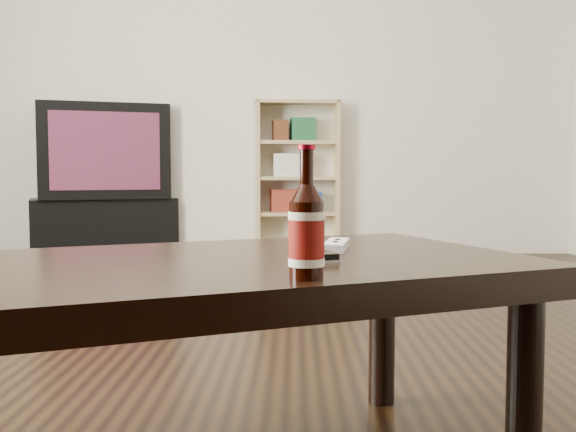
{
  "coord_description": "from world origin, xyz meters",
  "views": [
    {
      "loc": [
        0.47,
        -1.98,
        0.63
      ],
      "look_at": [
        0.46,
        -0.89,
        0.55
      ],
      "focal_mm": 42.0,
      "sensor_mm": 36.0,
      "label": 1
    }
  ],
  "objects_px": {
    "tv_stand": "(104,225)",
    "bookshelf": "(295,175)",
    "tv": "(103,152)",
    "phone": "(318,256)",
    "beer_bottle": "(306,232)",
    "remote": "(336,245)",
    "coffee_table": "(227,289)"
  },
  "relations": [
    {
      "from": "tv_stand",
      "to": "bookshelf",
      "type": "height_order",
      "value": "bookshelf"
    },
    {
      "from": "tv",
      "to": "bookshelf",
      "type": "relative_size",
      "value": 0.94
    },
    {
      "from": "tv",
      "to": "phone",
      "type": "relative_size",
      "value": 9.25
    },
    {
      "from": "tv",
      "to": "beer_bottle",
      "type": "xyz_separation_m",
      "value": [
        1.45,
        -3.89,
        -0.23
      ]
    },
    {
      "from": "beer_bottle",
      "to": "phone",
      "type": "distance_m",
      "value": 0.23
    },
    {
      "from": "phone",
      "to": "remote",
      "type": "xyz_separation_m",
      "value": [
        0.05,
        0.18,
        0.0
      ]
    },
    {
      "from": "phone",
      "to": "remote",
      "type": "height_order",
      "value": "remote"
    },
    {
      "from": "beer_bottle",
      "to": "tv_stand",
      "type": "bearing_deg",
      "value": 110.4
    },
    {
      "from": "tv_stand",
      "to": "coffee_table",
      "type": "distance_m",
      "value": 3.89
    },
    {
      "from": "phone",
      "to": "beer_bottle",
      "type": "bearing_deg",
      "value": -116.92
    },
    {
      "from": "remote",
      "to": "beer_bottle",
      "type": "bearing_deg",
      "value": -90.83
    },
    {
      "from": "tv_stand",
      "to": "remote",
      "type": "bearing_deg",
      "value": -86.65
    },
    {
      "from": "tv",
      "to": "beer_bottle",
      "type": "bearing_deg",
      "value": -89.83
    },
    {
      "from": "coffee_table",
      "to": "phone",
      "type": "height_order",
      "value": "phone"
    },
    {
      "from": "tv_stand",
      "to": "tv",
      "type": "bearing_deg",
      "value": -90.0
    },
    {
      "from": "phone",
      "to": "bookshelf",
      "type": "bearing_deg",
      "value": 70.54
    },
    {
      "from": "phone",
      "to": "remote",
      "type": "relative_size",
      "value": 0.68
    },
    {
      "from": "tv",
      "to": "coffee_table",
      "type": "distance_m",
      "value": 3.9
    },
    {
      "from": "beer_bottle",
      "to": "remote",
      "type": "relative_size",
      "value": 1.3
    },
    {
      "from": "tv_stand",
      "to": "phone",
      "type": "height_order",
      "value": "phone"
    },
    {
      "from": "tv_stand",
      "to": "phone",
      "type": "distance_m",
      "value": 3.96
    },
    {
      "from": "tv_stand",
      "to": "coffee_table",
      "type": "relative_size",
      "value": 0.75
    },
    {
      "from": "coffee_table",
      "to": "beer_bottle",
      "type": "relative_size",
      "value": 6.3
    },
    {
      "from": "tv_stand",
      "to": "beer_bottle",
      "type": "xyz_separation_m",
      "value": [
        1.45,
        -3.89,
        0.32
      ]
    },
    {
      "from": "bookshelf",
      "to": "coffee_table",
      "type": "distance_m",
      "value": 3.64
    },
    {
      "from": "remote",
      "to": "tv_stand",
      "type": "bearing_deg",
      "value": 122.95
    },
    {
      "from": "phone",
      "to": "remote",
      "type": "bearing_deg",
      "value": 55.43
    },
    {
      "from": "remote",
      "to": "tv",
      "type": "bearing_deg",
      "value": 122.95
    },
    {
      "from": "tv_stand",
      "to": "phone",
      "type": "bearing_deg",
      "value": -88.35
    },
    {
      "from": "tv",
      "to": "phone",
      "type": "distance_m",
      "value": 3.97
    },
    {
      "from": "remote",
      "to": "phone",
      "type": "bearing_deg",
      "value": -94.96
    },
    {
      "from": "coffee_table",
      "to": "phone",
      "type": "bearing_deg",
      "value": -3.45
    }
  ]
}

